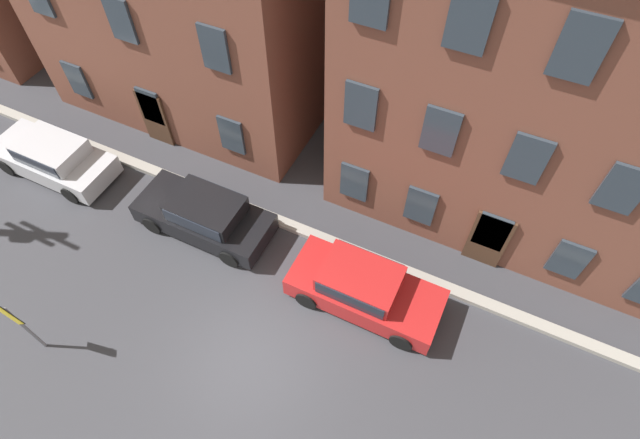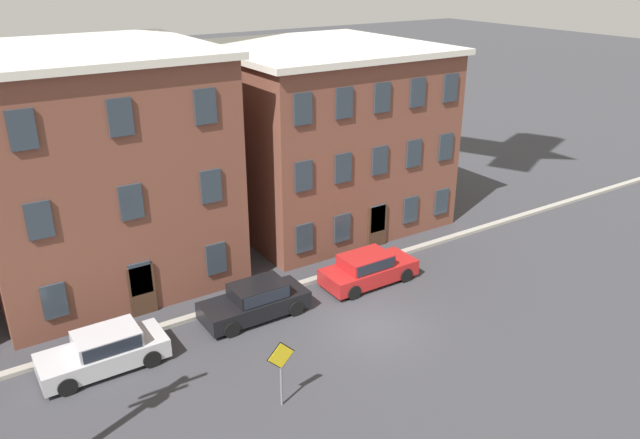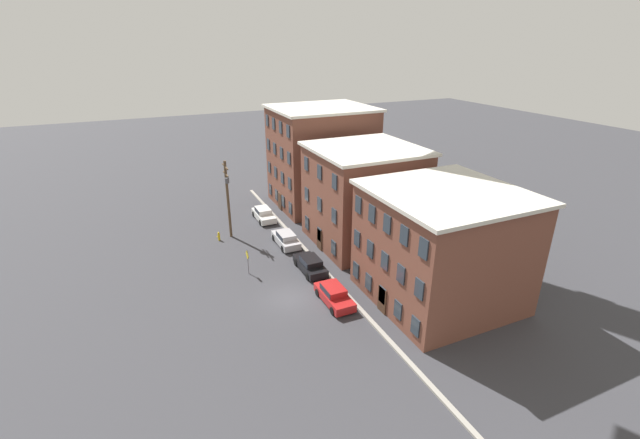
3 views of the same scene
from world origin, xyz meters
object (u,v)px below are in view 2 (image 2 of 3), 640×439
(car_silver, at_px, (105,349))
(car_red, at_px, (368,268))
(caution_sign, at_px, (281,363))
(car_black, at_px, (256,300))

(car_silver, distance_m, car_red, 11.65)
(car_red, bearing_deg, caution_sign, -144.99)
(car_black, height_order, caution_sign, caution_sign)
(car_black, bearing_deg, car_silver, -178.29)
(car_red, xyz_separation_m, caution_sign, (-7.40, -5.18, 0.89))
(car_black, bearing_deg, caution_sign, -109.20)
(car_black, relative_size, caution_sign, 1.79)
(car_silver, relative_size, car_black, 1.00)
(car_silver, height_order, car_red, same)
(car_red, distance_m, caution_sign, 9.08)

